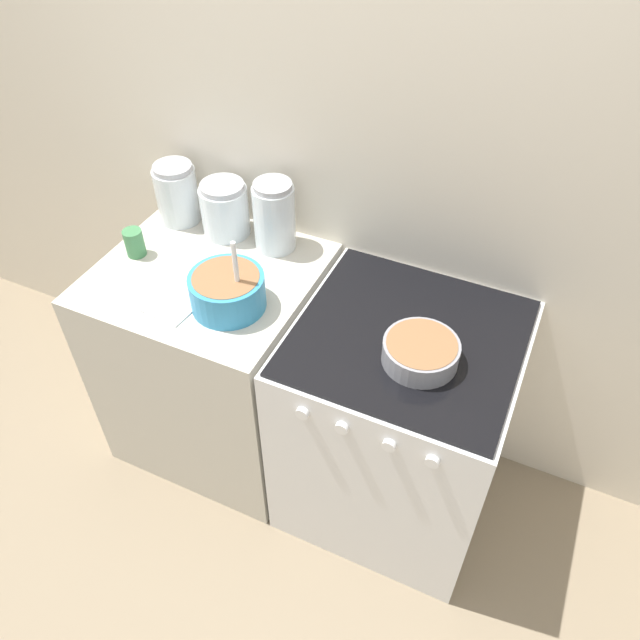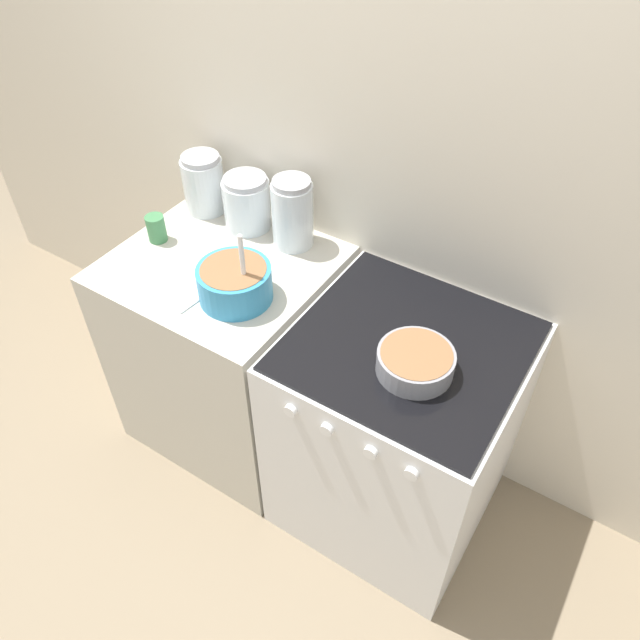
# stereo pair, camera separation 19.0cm
# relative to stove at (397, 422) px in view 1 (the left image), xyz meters

# --- Properties ---
(ground_plane) EXTENTS (12.00, 12.00, 0.00)m
(ground_plane) POSITION_rel_stove_xyz_m (-0.37, -0.34, -0.44)
(ground_plane) COLOR gray
(wall_back) EXTENTS (4.48, 0.05, 2.40)m
(wall_back) POSITION_rel_stove_xyz_m (-0.37, 0.37, 0.76)
(wall_back) COLOR beige
(wall_back) RESTS_ON ground_plane
(countertop_cabinet) EXTENTS (0.74, 0.69, 0.88)m
(countertop_cabinet) POSITION_rel_stove_xyz_m (-0.74, 0.00, 0.00)
(countertop_cabinet) COLOR beige
(countertop_cabinet) RESTS_ON ground_plane
(stove) EXTENTS (0.71, 0.71, 0.88)m
(stove) POSITION_rel_stove_xyz_m (0.00, 0.00, 0.00)
(stove) COLOR silver
(stove) RESTS_ON ground_plane
(mixing_bowl) EXTENTS (0.24, 0.24, 0.27)m
(mixing_bowl) POSITION_rel_stove_xyz_m (-0.57, -0.11, 0.51)
(mixing_bowl) COLOR #338CBF
(mixing_bowl) RESTS_ON countertop_cabinet
(baking_pan) EXTENTS (0.23, 0.23, 0.07)m
(baking_pan) POSITION_rel_stove_xyz_m (0.06, -0.09, 0.48)
(baking_pan) COLOR gray
(baking_pan) RESTS_ON stove
(storage_jar_left) EXTENTS (0.16, 0.16, 0.23)m
(storage_jar_left) POSITION_rel_stove_xyz_m (-0.99, 0.24, 0.54)
(storage_jar_left) COLOR silver
(storage_jar_left) RESTS_ON countertop_cabinet
(storage_jar_middle) EXTENTS (0.17, 0.17, 0.20)m
(storage_jar_middle) POSITION_rel_stove_xyz_m (-0.79, 0.24, 0.53)
(storage_jar_middle) COLOR silver
(storage_jar_middle) RESTS_ON countertop_cabinet
(storage_jar_right) EXTENTS (0.15, 0.15, 0.26)m
(storage_jar_right) POSITION_rel_stove_xyz_m (-0.59, 0.24, 0.55)
(storage_jar_right) COLOR silver
(storage_jar_right) RESTS_ON countertop_cabinet
(tin_can) EXTENTS (0.07, 0.07, 0.10)m
(tin_can) POSITION_rel_stove_xyz_m (-1.01, -0.01, 0.49)
(tin_can) COLOR #3F7F4C
(tin_can) RESTS_ON countertop_cabinet
(recipe_page) EXTENTS (0.22, 0.24, 0.01)m
(recipe_page) POSITION_rel_stove_xyz_m (-0.76, -0.15, 0.44)
(recipe_page) COLOR white
(recipe_page) RESTS_ON countertop_cabinet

